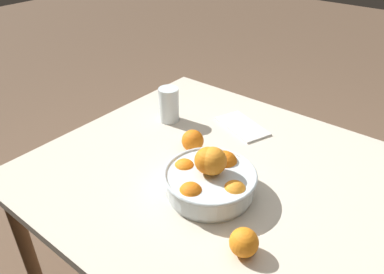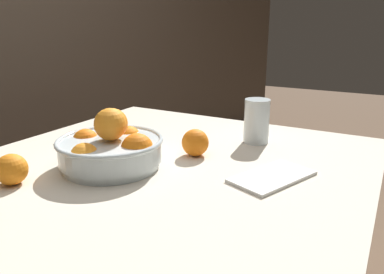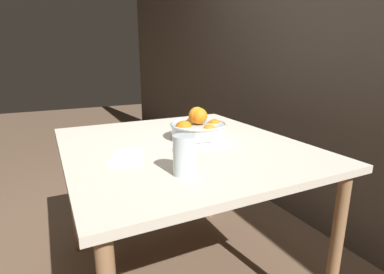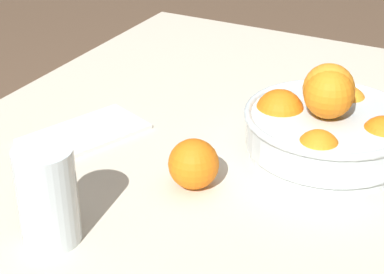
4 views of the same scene
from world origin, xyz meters
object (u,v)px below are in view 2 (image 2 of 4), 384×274
(fruit_bowl, at_px, (111,147))
(orange_loose_front, at_px, (195,143))
(juice_glass, at_px, (257,123))
(orange_loose_near_bowl, at_px, (12,169))

(fruit_bowl, distance_m, orange_loose_front, 0.24)
(juice_glass, bearing_deg, fruit_bowl, 146.63)
(fruit_bowl, distance_m, juice_glass, 0.46)
(orange_loose_near_bowl, height_order, orange_loose_front, orange_loose_front)
(orange_loose_front, bearing_deg, orange_loose_near_bowl, 144.02)
(juice_glass, relative_size, orange_loose_front, 1.78)
(fruit_bowl, bearing_deg, orange_loose_near_bowl, 146.94)
(orange_loose_front, bearing_deg, fruit_bowl, 141.08)
(juice_glass, bearing_deg, orange_loose_front, 152.30)
(orange_loose_near_bowl, relative_size, orange_loose_front, 0.95)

